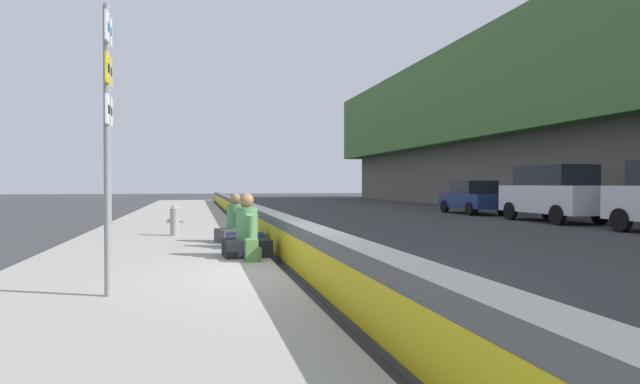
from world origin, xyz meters
TOP-DOWN VIEW (x-y plane):
  - ground_plane at (0.00, 0.00)m, footprint 160.00×160.00m
  - sidewalk_strip at (0.00, 2.65)m, footprint 80.00×4.40m
  - jersey_barrier at (0.00, 0.00)m, footprint 76.00×0.45m
  - route_sign_post at (-1.25, 2.86)m, footprint 0.44×0.09m
  - fire_hydrant at (6.61, 2.36)m, footprint 0.26×0.46m
  - seated_person_foreground at (2.02, 0.85)m, footprint 0.81×0.93m
  - seated_person_middle at (3.50, 0.73)m, footprint 0.71×0.81m
  - seated_person_rear at (4.65, 0.87)m, footprint 0.92×1.01m
  - backpack at (1.32, 0.82)m, footprint 0.32×0.28m
  - parked_car_third at (10.47, -12.28)m, footprint 4.82×2.09m
  - parked_car_fourth at (16.56, -12.11)m, footprint 4.56×2.08m

SIDE VIEW (x-z plane):
  - ground_plane at x=0.00m, z-range 0.00..0.00m
  - sidewalk_strip at x=0.00m, z-range 0.00..0.14m
  - backpack at x=1.32m, z-range 0.13..0.53m
  - jersey_barrier at x=0.00m, z-range 0.00..0.85m
  - seated_person_middle at x=3.50m, z-range -0.07..1.04m
  - seated_person_rear at x=4.65m, z-range -0.08..1.10m
  - seated_person_foreground at x=2.02m, z-range -0.09..1.13m
  - fire_hydrant at x=6.61m, z-range 0.15..1.03m
  - parked_car_fourth at x=16.56m, z-range 0.01..1.72m
  - parked_car_third at x=10.47m, z-range 0.04..2.32m
  - route_sign_post at x=-1.25m, z-range 0.43..4.03m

